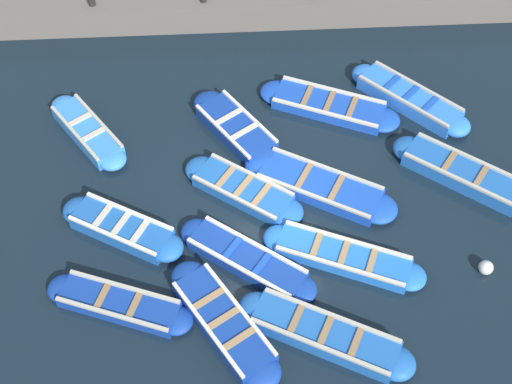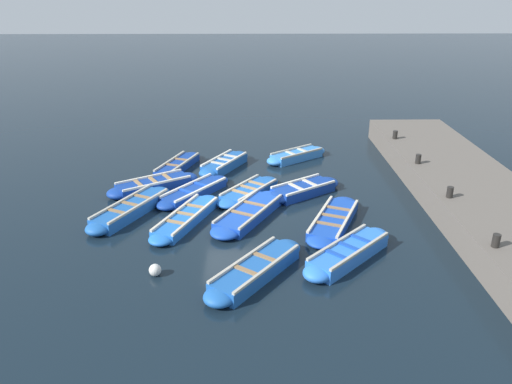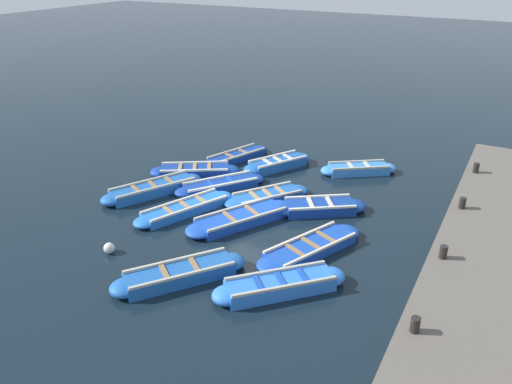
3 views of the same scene
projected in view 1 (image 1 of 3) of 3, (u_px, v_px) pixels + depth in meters
ground_plane at (274, 205)px, 16.96m from camera, size 120.00×120.00×0.00m
boat_stern_in at (320, 186)px, 17.09m from camera, size 2.69×3.86×0.38m
boat_drifting at (343, 257)px, 15.89m from camera, size 2.13×3.75×0.36m
boat_end_of_row at (236, 129)px, 18.21m from camera, size 3.12×2.54×0.41m
boat_alongside at (247, 260)px, 15.84m from camera, size 2.64×3.26×0.37m
boat_bow_out at (224, 323)px, 14.87m from camera, size 3.39×2.57×0.44m
boat_tucked at (329, 106)px, 18.74m from camera, size 2.31×3.85×0.35m
boat_inner_gap at (409, 99)px, 18.81m from camera, size 3.06×3.10×0.46m
boat_far_corner at (88, 132)px, 18.15m from camera, size 2.91×2.37×0.41m
boat_near_quay at (119, 304)px, 15.18m from camera, size 1.81×3.36×0.35m
boat_centre at (463, 174)px, 17.28m from camera, size 2.87×3.45×0.44m
boat_mid_row at (325, 335)px, 14.70m from camera, size 2.44×3.80×0.43m
boat_outer_left at (122, 229)px, 16.31m from camera, size 2.19×3.11×0.44m
boat_broadside at (243, 190)px, 17.04m from camera, size 2.53×3.11×0.35m
bollard_north at (91, 0)px, 19.99m from camera, size 0.20×0.20×0.35m
buoy_orange_near at (486, 268)px, 15.71m from camera, size 0.33×0.33×0.33m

